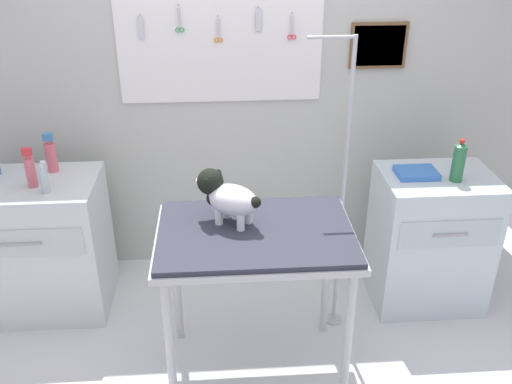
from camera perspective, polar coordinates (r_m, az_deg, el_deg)
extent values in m
cube|color=#B6B8AD|center=(3.70, -1.79, 8.72)|extent=(4.00, 0.06, 2.30)
cube|color=white|center=(3.56, -3.66, 14.39)|extent=(1.27, 0.02, 0.66)
cylinder|color=gray|center=(3.54, -11.80, 17.37)|extent=(0.01, 0.02, 0.01)
cube|color=silver|center=(3.54, -11.71, 16.15)|extent=(0.03, 0.01, 0.13)
cylinder|color=gray|center=(3.51, -7.95, 18.43)|extent=(0.01, 0.02, 0.01)
cube|color=silver|center=(3.51, -7.98, 17.27)|extent=(0.01, 0.00, 0.11)
cube|color=silver|center=(3.51, -7.78, 17.28)|extent=(0.01, 0.00, 0.11)
torus|color=#309752|center=(3.52, -8.02, 16.10)|extent=(0.03, 0.01, 0.03)
torus|color=#309752|center=(3.52, -7.58, 16.12)|extent=(0.03, 0.01, 0.03)
cylinder|color=gray|center=(3.51, -3.93, 17.57)|extent=(0.01, 0.02, 0.01)
cube|color=silver|center=(3.51, -3.99, 16.41)|extent=(0.01, 0.00, 0.11)
cube|color=silver|center=(3.51, -3.78, 16.42)|extent=(0.01, 0.00, 0.11)
torus|color=orange|center=(3.53, -4.07, 15.24)|extent=(0.03, 0.01, 0.03)
torus|color=orange|center=(3.53, -3.63, 15.26)|extent=(0.03, 0.01, 0.03)
cylinder|color=gray|center=(3.51, 0.24, 18.45)|extent=(0.01, 0.02, 0.01)
cube|color=silver|center=(3.52, 0.25, 17.22)|extent=(0.03, 0.01, 0.13)
cylinder|color=gray|center=(3.54, 3.73, 17.85)|extent=(0.01, 0.02, 0.01)
cube|color=silver|center=(3.54, 3.61, 16.70)|extent=(0.01, 0.00, 0.11)
cube|color=silver|center=(3.54, 3.81, 16.70)|extent=(0.01, 0.00, 0.11)
torus|color=red|center=(3.55, 3.46, 15.55)|extent=(0.03, 0.01, 0.03)
torus|color=red|center=(3.56, 3.89, 15.54)|extent=(0.03, 0.01, 0.03)
cube|color=brown|center=(3.70, 12.44, 14.44)|extent=(0.36, 0.02, 0.29)
cube|color=#A1855B|center=(3.69, 12.46, 14.42)|extent=(0.32, 0.01, 0.25)
cylinder|color=#B7B7BC|center=(2.82, -8.82, -15.63)|extent=(0.04, 0.04, 0.84)
cylinder|color=#B7B7BC|center=(2.87, 9.38, -14.76)|extent=(0.04, 0.04, 0.84)
cylinder|color=#B7B7BC|center=(3.26, -8.15, -8.86)|extent=(0.04, 0.04, 0.84)
cylinder|color=#B7B7BC|center=(3.30, 7.25, -8.25)|extent=(0.04, 0.04, 0.84)
cube|color=#B7B7BC|center=(2.77, -0.04, -4.71)|extent=(0.99, 0.69, 0.03)
cube|color=#2D2F3B|center=(2.76, -0.04, -4.15)|extent=(0.96, 0.67, 0.03)
cylinder|color=#B7B7BC|center=(3.63, 7.90, -12.78)|extent=(0.11, 0.11, 0.01)
cylinder|color=#B7B7BC|center=(3.14, 8.90, -0.39)|extent=(0.02, 0.02, 1.77)
cylinder|color=#B7B7BC|center=(2.83, 7.73, 15.45)|extent=(0.24, 0.02, 0.02)
cylinder|color=white|center=(2.78, -3.82, -2.46)|extent=(0.04, 0.04, 0.09)
cylinder|color=white|center=(2.84, -2.98, -1.76)|extent=(0.04, 0.04, 0.09)
cylinder|color=white|center=(2.73, -1.58, -3.08)|extent=(0.04, 0.04, 0.09)
cylinder|color=white|center=(2.79, -0.77, -2.35)|extent=(0.04, 0.04, 0.09)
ellipsoid|color=white|center=(2.75, -2.41, -0.82)|extent=(0.32, 0.29, 0.15)
ellipsoid|color=black|center=(2.79, -4.07, -0.53)|extent=(0.14, 0.15, 0.08)
sphere|color=black|center=(2.77, -4.71, 1.08)|extent=(0.13, 0.13, 0.13)
ellipsoid|color=white|center=(2.81, -5.68, 1.07)|extent=(0.08, 0.08, 0.04)
sphere|color=black|center=(2.82, -6.13, 1.18)|extent=(0.02, 0.02, 0.02)
ellipsoid|color=black|center=(2.72, -5.12, 0.74)|extent=(0.05, 0.05, 0.07)
ellipsoid|color=black|center=(2.81, -3.87, 1.65)|extent=(0.05, 0.05, 0.07)
sphere|color=black|center=(2.68, -0.07, -1.06)|extent=(0.06, 0.06, 0.06)
cube|color=silver|center=(3.74, -21.24, -5.13)|extent=(0.80, 0.56, 0.88)
cube|color=#B5BFBE|center=(3.41, -23.00, -4.89)|extent=(0.70, 0.01, 0.18)
cylinder|color=#99999E|center=(3.40, -23.04, -4.96)|extent=(0.24, 0.02, 0.02)
cube|color=silver|center=(3.71, 17.32, -4.61)|extent=(0.68, 0.52, 0.89)
cube|color=#AFBFC1|center=(3.41, 19.24, -4.12)|extent=(0.60, 0.01, 0.18)
cylinder|color=#99999E|center=(3.40, 19.29, -4.19)|extent=(0.20, 0.02, 0.02)
cylinder|color=#D05F6A|center=(3.59, -20.22, 3.35)|extent=(0.06, 0.06, 0.18)
cylinder|color=#D05F6A|center=(3.56, -20.47, 4.82)|extent=(0.03, 0.03, 0.02)
cube|color=teal|center=(3.55, -20.56, 5.30)|extent=(0.06, 0.03, 0.04)
cylinder|color=#D1636E|center=(3.43, -22.05, 1.85)|extent=(0.06, 0.06, 0.17)
cylinder|color=#D1636E|center=(3.40, -22.33, 3.32)|extent=(0.03, 0.03, 0.02)
cube|color=red|center=(3.38, -22.43, 3.83)|extent=(0.05, 0.03, 0.04)
cylinder|color=#A9B9BB|center=(3.33, -20.88, 1.10)|extent=(0.05, 0.05, 0.15)
cylinder|color=silver|center=(3.30, -21.14, 2.50)|extent=(0.02, 0.02, 0.03)
cube|color=silver|center=(3.29, -21.00, 2.91)|extent=(0.03, 0.01, 0.01)
cylinder|color=#29693F|center=(3.43, 20.01, 2.76)|extent=(0.07, 0.07, 0.22)
cone|color=#29693F|center=(3.39, 20.32, 4.58)|extent=(0.07, 0.07, 0.02)
cylinder|color=red|center=(3.38, 20.38, 4.91)|extent=(0.03, 0.03, 0.02)
cube|color=#3972CA|center=(3.46, 16.11, 1.90)|extent=(0.24, 0.18, 0.04)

